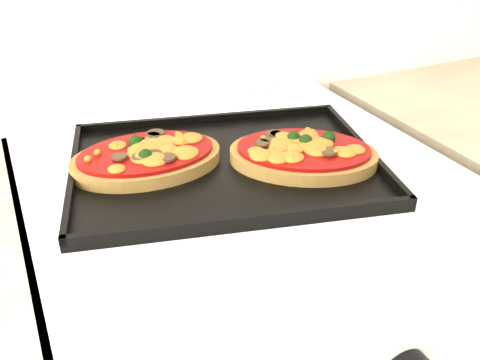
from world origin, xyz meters
TOP-DOWN VIEW (x-y plane):
  - baking_tray at (-0.06, 1.73)m, footprint 0.48×0.40m
  - pizza_left at (-0.16, 1.77)m, footprint 0.22×0.15m
  - pizza_right at (0.04, 1.69)m, footprint 0.25×0.23m

SIDE VIEW (x-z plane):
  - baking_tray at x=-0.06m, z-range 0.91..0.93m
  - pizza_right at x=0.04m, z-range 0.92..0.95m
  - pizza_left at x=-0.16m, z-range 0.92..0.95m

